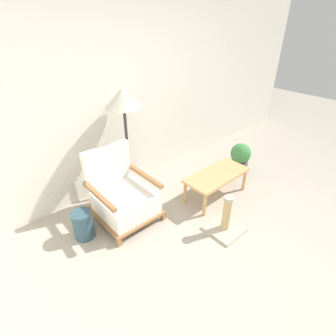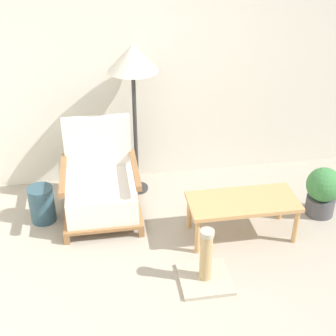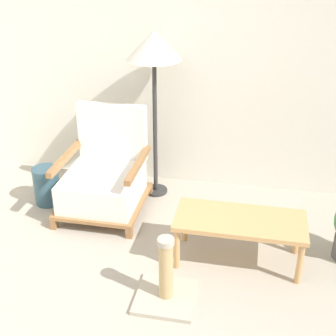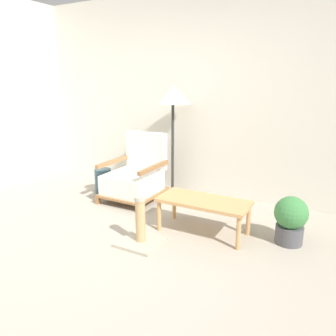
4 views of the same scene
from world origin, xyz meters
name	(u,v)px [view 4 (image 4 of 4)]	position (x,y,z in m)	size (l,w,h in m)	color
ground_plane	(91,266)	(0.00, 0.00, 0.00)	(14.00, 14.00, 0.00)	#A89E8E
wall_back	(199,96)	(0.00, 2.27, 1.35)	(8.00, 0.06, 2.70)	silver
armchair	(135,177)	(-0.60, 1.58, 0.30)	(0.70, 0.75, 0.88)	olive
floor_lamp	(173,99)	(-0.23, 1.95, 1.33)	(0.46, 0.46, 1.50)	#2D2D2D
coffee_table	(203,204)	(0.60, 1.07, 0.32)	(0.94, 0.43, 0.37)	tan
vase	(103,181)	(-1.15, 1.57, 0.17)	(0.23, 0.23, 0.35)	#2D4C5B
potted_plant	(291,219)	(1.43, 1.26, 0.26)	(0.32, 0.32, 0.48)	#4C4C51
scratching_post	(141,231)	(0.16, 0.55, 0.13)	(0.40, 0.40, 0.49)	#B2A893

